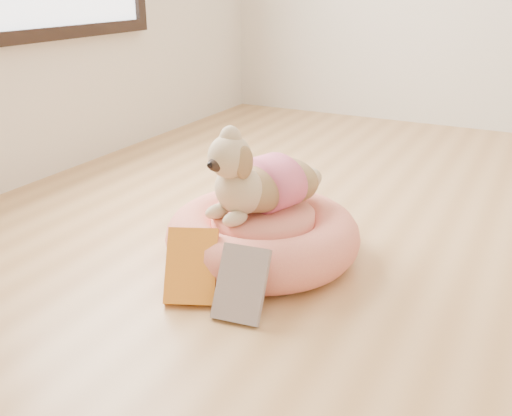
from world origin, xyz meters
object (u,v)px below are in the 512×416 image
at_px(book_yellow, 191,266).
at_px(pet_bed, 263,235).
at_px(book_white, 241,284).
at_px(dog, 259,166).

bearing_deg(book_yellow, pet_bed, 54.20).
xyz_separation_m(book_yellow, book_white, (0.18, -0.02, -0.00)).
bearing_deg(dog, book_white, -51.33).
bearing_deg(dog, pet_bed, 7.44).
xyz_separation_m(pet_bed, book_white, (0.11, -0.36, 0.02)).
height_order(pet_bed, book_yellow, book_yellow).
distance_m(pet_bed, book_white, 0.37).
distance_m(pet_bed, book_yellow, 0.34).
distance_m(dog, book_yellow, 0.41).
relative_size(pet_bed, book_white, 3.06).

